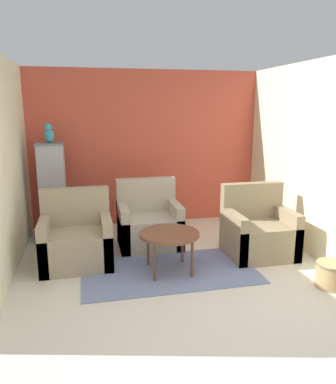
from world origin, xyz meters
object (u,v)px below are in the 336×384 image
(armchair_left, at_px, (77,241))
(armchair_middle, at_px, (149,225))
(potted_plant, at_px, (93,205))
(coffee_table, at_px, (169,236))
(armchair_right, at_px, (258,233))
(wicker_basket, at_px, (331,274))
(birdcage, at_px, (53,194))
(parrot, at_px, (49,134))

(armchair_left, relative_size, armchair_middle, 1.00)
(armchair_middle, xyz_separation_m, potted_plant, (-0.78, 0.64, 0.18))
(coffee_table, bearing_deg, armchair_middle, 95.29)
(armchair_left, xyz_separation_m, armchair_middle, (1.01, 0.47, 0.00))
(armchair_middle, height_order, potted_plant, armchair_middle)
(armchair_right, relative_size, wicker_basket, 2.73)
(coffee_table, relative_size, armchair_right, 0.76)
(coffee_table, xyz_separation_m, armchair_left, (-1.10, 0.47, -0.15))
(birdcage, bearing_deg, armchair_left, -73.38)
(armchair_left, distance_m, birdcage, 1.26)
(armchair_right, height_order, potted_plant, armchair_right)
(potted_plant, xyz_separation_m, wicker_basket, (2.55, -2.36, -0.34))
(armchair_middle, relative_size, potted_plant, 1.20)
(potted_plant, bearing_deg, armchair_right, -31.26)
(coffee_table, relative_size, armchair_middle, 0.76)
(armchair_right, distance_m, birdcage, 3.08)
(coffee_table, height_order, armchair_middle, armchair_middle)
(armchair_middle, bearing_deg, parrot, 153.26)
(coffee_table, xyz_separation_m, armchair_right, (1.30, 0.27, -0.15))
(birdcage, distance_m, wicker_basket, 3.98)
(potted_plant, bearing_deg, armchair_left, -102.00)
(armchair_left, xyz_separation_m, potted_plant, (0.24, 1.11, 0.18))
(coffee_table, xyz_separation_m, parrot, (-1.44, 1.63, 1.13))
(coffee_table, relative_size, parrot, 2.46)
(coffee_table, xyz_separation_m, birdcage, (-1.44, 1.62, 0.22))
(armchair_left, distance_m, armchair_right, 2.40)
(armchair_right, height_order, wicker_basket, armchair_right)
(armchair_left, height_order, wicker_basket, armchair_left)
(parrot, bearing_deg, coffee_table, -48.41)
(armchair_left, xyz_separation_m, birdcage, (-0.34, 1.15, 0.37))
(coffee_table, relative_size, armchair_left, 0.76)
(parrot, distance_m, potted_plant, 1.24)
(coffee_table, height_order, armchair_right, armchair_right)
(armchair_right, distance_m, potted_plant, 2.53)
(armchair_right, relative_size, birdcage, 0.65)
(birdcage, height_order, parrot, parrot)
(armchair_left, bearing_deg, armchair_middle, 24.94)
(parrot, bearing_deg, birdcage, -90.00)
(armchair_right, distance_m, wicker_basket, 1.12)
(potted_plant, relative_size, wicker_basket, 2.28)
(armchair_middle, bearing_deg, coffee_table, -84.71)
(armchair_right, bearing_deg, armchair_left, 175.11)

